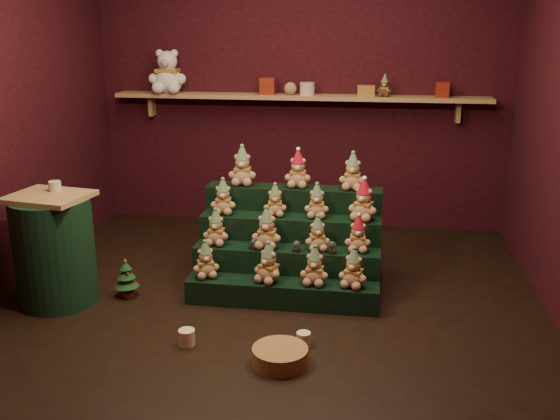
% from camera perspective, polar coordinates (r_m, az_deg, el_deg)
% --- Properties ---
extents(ground, '(4.00, 4.00, 0.00)m').
position_cam_1_polar(ground, '(4.62, -1.29, -8.59)').
color(ground, black).
rests_on(ground, ground).
extents(back_wall, '(4.00, 0.10, 2.80)m').
position_cam_1_polar(back_wall, '(6.23, 1.94, 11.39)').
color(back_wall, black).
rests_on(back_wall, ground).
extents(front_wall, '(4.00, 0.10, 2.80)m').
position_cam_1_polar(front_wall, '(2.26, -10.48, 1.86)').
color(front_wall, black).
rests_on(front_wall, ground).
extents(back_shelf, '(3.60, 0.26, 0.24)m').
position_cam_1_polar(back_shelf, '(6.07, 1.73, 10.24)').
color(back_shelf, tan).
rests_on(back_shelf, ground).
extents(riser_tier_front, '(1.40, 0.22, 0.18)m').
position_cam_1_polar(riser_tier_front, '(4.57, 0.18, -7.63)').
color(riser_tier_front, black).
rests_on(riser_tier_front, ground).
extents(riser_tier_midfront, '(1.40, 0.22, 0.36)m').
position_cam_1_polar(riser_tier_midfront, '(4.73, 0.58, -5.55)').
color(riser_tier_midfront, black).
rests_on(riser_tier_midfront, ground).
extents(riser_tier_midback, '(1.40, 0.22, 0.54)m').
position_cam_1_polar(riser_tier_midback, '(4.90, 0.95, -3.62)').
color(riser_tier_midback, black).
rests_on(riser_tier_midback, ground).
extents(riser_tier_back, '(1.40, 0.22, 0.72)m').
position_cam_1_polar(riser_tier_back, '(5.08, 1.29, -1.82)').
color(riser_tier_back, black).
rests_on(riser_tier_back, ground).
extents(teddy_0, '(0.25, 0.24, 0.27)m').
position_cam_1_polar(teddy_0, '(4.61, -6.83, -4.50)').
color(teddy_0, tan).
rests_on(teddy_0, riser_tier_front).
extents(teddy_1, '(0.27, 0.26, 0.30)m').
position_cam_1_polar(teddy_1, '(4.48, -1.07, -4.83)').
color(teddy_1, tan).
rests_on(teddy_1, riser_tier_front).
extents(teddy_2, '(0.22, 0.20, 0.28)m').
position_cam_1_polar(teddy_2, '(4.45, 3.19, -5.09)').
color(teddy_2, tan).
rests_on(teddy_2, riser_tier_front).
extents(teddy_3, '(0.25, 0.24, 0.29)m').
position_cam_1_polar(teddy_3, '(4.43, 6.75, -5.26)').
color(teddy_3, tan).
rests_on(teddy_3, riser_tier_front).
extents(teddy_4, '(0.20, 0.18, 0.27)m').
position_cam_1_polar(teddy_4, '(4.73, -5.87, -1.57)').
color(teddy_4, tan).
rests_on(teddy_4, riser_tier_midfront).
extents(teddy_5, '(0.23, 0.21, 0.31)m').
position_cam_1_polar(teddy_5, '(4.63, -1.21, -1.64)').
color(teddy_5, tan).
rests_on(teddy_5, riser_tier_midfront).
extents(teddy_6, '(0.22, 0.21, 0.26)m').
position_cam_1_polar(teddy_6, '(4.60, 3.44, -2.13)').
color(teddy_6, tan).
rests_on(teddy_6, riser_tier_midfront).
extents(teddy_7, '(0.20, 0.18, 0.27)m').
position_cam_1_polar(teddy_7, '(4.60, 7.14, -2.17)').
color(teddy_7, tan).
rests_on(teddy_7, riser_tier_midfront).
extents(teddy_8, '(0.21, 0.19, 0.28)m').
position_cam_1_polar(teddy_8, '(4.88, -5.21, 1.23)').
color(teddy_8, tan).
rests_on(teddy_8, riser_tier_midback).
extents(teddy_9, '(0.20, 0.18, 0.25)m').
position_cam_1_polar(teddy_9, '(4.81, -0.46, 0.91)').
color(teddy_9, tan).
rests_on(teddy_9, riser_tier_midback).
extents(teddy_10, '(0.19, 0.17, 0.26)m').
position_cam_1_polar(teddy_10, '(4.77, 3.39, 0.86)').
color(teddy_10, tan).
rests_on(teddy_10, riser_tier_midback).
extents(teddy_11, '(0.27, 0.26, 0.31)m').
position_cam_1_polar(teddy_11, '(4.74, 7.66, 0.91)').
color(teddy_11, tan).
rests_on(teddy_11, riser_tier_midback).
extents(teddy_12, '(0.24, 0.22, 0.31)m').
position_cam_1_polar(teddy_12, '(5.02, -3.46, 4.06)').
color(teddy_12, tan).
rests_on(teddy_12, riser_tier_back).
extents(teddy_13, '(0.21, 0.19, 0.29)m').
position_cam_1_polar(teddy_13, '(4.95, 1.66, 3.77)').
color(teddy_13, tan).
rests_on(teddy_13, riser_tier_back).
extents(teddy_14, '(0.22, 0.20, 0.29)m').
position_cam_1_polar(teddy_14, '(4.91, 6.67, 3.53)').
color(teddy_14, tan).
rests_on(teddy_14, riser_tier_back).
extents(snow_globe_a, '(0.06, 0.06, 0.08)m').
position_cam_1_polar(snow_globe_a, '(4.64, -2.47, -3.14)').
color(snow_globe_a, black).
rests_on(snow_globe_a, riser_tier_midfront).
extents(snow_globe_b, '(0.06, 0.06, 0.08)m').
position_cam_1_polar(snow_globe_b, '(4.59, 1.52, -3.31)').
color(snow_globe_b, black).
rests_on(snow_globe_b, riser_tier_midfront).
extents(snow_globe_c, '(0.07, 0.07, 0.09)m').
position_cam_1_polar(snow_globe_c, '(4.56, 4.78, -3.41)').
color(snow_globe_c, black).
rests_on(snow_globe_c, riser_tier_midfront).
extents(side_table, '(0.60, 0.57, 0.82)m').
position_cam_1_polar(side_table, '(4.80, -19.93, -3.41)').
color(side_table, tan).
rests_on(side_table, ground).
extents(table_ornament, '(0.09, 0.09, 0.07)m').
position_cam_1_polar(table_ornament, '(4.76, -19.89, 2.08)').
color(table_ornament, beige).
rests_on(table_ornament, side_table).
extents(mini_christmas_tree, '(0.18, 0.18, 0.31)m').
position_cam_1_polar(mini_christmas_tree, '(4.82, -13.87, -6.03)').
color(mini_christmas_tree, '#4E311B').
rests_on(mini_christmas_tree, ground).
extents(mug_left, '(0.11, 0.11, 0.11)m').
position_cam_1_polar(mug_left, '(4.09, -8.52, -11.46)').
color(mug_left, beige).
rests_on(mug_left, ground).
extents(mug_right, '(0.09, 0.09, 0.09)m').
position_cam_1_polar(mug_right, '(4.05, 2.17, -11.72)').
color(mug_right, beige).
rests_on(mug_right, ground).
extents(wicker_basket, '(0.44, 0.44, 0.11)m').
position_cam_1_polar(wicker_basket, '(3.85, 0.01, -13.21)').
color(wicker_basket, olive).
rests_on(wicker_basket, ground).
extents(white_bear, '(0.40, 0.36, 0.52)m').
position_cam_1_polar(white_bear, '(6.30, -10.26, 12.84)').
color(white_bear, white).
rests_on(white_bear, back_shelf).
extents(brown_bear, '(0.16, 0.14, 0.19)m').
position_cam_1_polar(brown_bear, '(5.98, 9.54, 11.12)').
color(brown_bear, '#4E301A').
rests_on(brown_bear, back_shelf).
extents(gift_tin_red_a, '(0.14, 0.14, 0.16)m').
position_cam_1_polar(gift_tin_red_a, '(6.08, -1.11, 11.26)').
color(gift_tin_red_a, maroon).
rests_on(gift_tin_red_a, back_shelf).
extents(gift_tin_cream, '(0.14, 0.14, 0.12)m').
position_cam_1_polar(gift_tin_cream, '(6.03, 2.50, 11.01)').
color(gift_tin_cream, beige).
rests_on(gift_tin_cream, back_shelf).
extents(gift_tin_red_b, '(0.12, 0.12, 0.14)m').
position_cam_1_polar(gift_tin_red_b, '(6.02, 14.60, 10.60)').
color(gift_tin_red_b, maroon).
rests_on(gift_tin_red_b, back_shelf).
extents(shelf_plush_ball, '(0.12, 0.12, 0.12)m').
position_cam_1_polar(shelf_plush_ball, '(6.05, 0.95, 11.04)').
color(shelf_plush_ball, tan).
rests_on(shelf_plush_ball, back_shelf).
extents(scarf_gift_box, '(0.16, 0.10, 0.10)m').
position_cam_1_polar(scarf_gift_box, '(6.00, 7.88, 10.75)').
color(scarf_gift_box, orange).
rests_on(scarf_gift_box, back_shelf).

